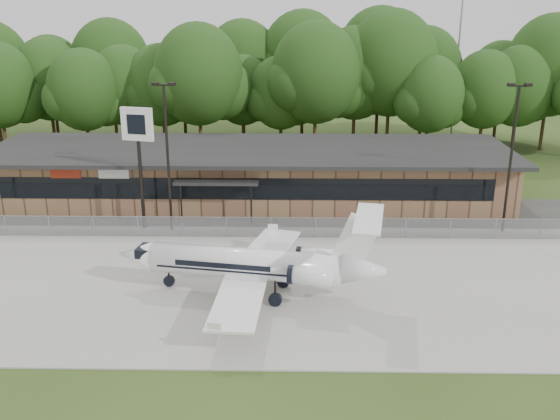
{
  "coord_description": "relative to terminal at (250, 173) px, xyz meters",
  "views": [
    {
      "loc": [
        3.35,
        -24.3,
        15.17
      ],
      "look_at": [
        2.66,
        12.0,
        3.03
      ],
      "focal_mm": 40.0,
      "sensor_mm": 36.0,
      "label": 1
    }
  ],
  "objects": [
    {
      "name": "apron",
      "position": [
        0.0,
        -15.94,
        -2.14
      ],
      "size": [
        64.0,
        18.0,
        0.08
      ],
      "primitive_type": "cube",
      "color": "#9E9B93",
      "rests_on": "ground"
    },
    {
      "name": "pole_sign",
      "position": [
        -6.99,
        -7.14,
        4.36
      ],
      "size": [
        2.23,
        0.77,
        8.54
      ],
      "rotation": [
        0.0,
        0.0,
        -0.24
      ],
      "color": "black",
      "rests_on": "ground"
    },
    {
      "name": "fence",
      "position": [
        0.0,
        -8.94,
        -1.4
      ],
      "size": [
        46.0,
        0.04,
        1.52
      ],
      "color": "gray",
      "rests_on": "ground"
    },
    {
      "name": "light_pole_right",
      "position": [
        18.0,
        -7.44,
        3.8
      ],
      "size": [
        1.55,
        0.3,
        10.23
      ],
      "color": "black",
      "rests_on": "ground"
    },
    {
      "name": "parking_lot",
      "position": [
        0.0,
        -4.44,
        -2.15
      ],
      "size": [
        50.0,
        9.0,
        0.06
      ],
      "primitive_type": "cube",
      "color": "#383835",
      "rests_on": "ground"
    },
    {
      "name": "business_jet",
      "position": [
        1.42,
        -17.58,
        -0.39
      ],
      "size": [
        14.86,
        13.33,
        5.01
      ],
      "rotation": [
        0.0,
        0.0,
        -0.17
      ],
      "color": "white",
      "rests_on": "ground"
    },
    {
      "name": "treeline",
      "position": [
        0.0,
        18.06,
        5.32
      ],
      "size": [
        72.0,
        12.0,
        15.0
      ],
      "primitive_type": null,
      "color": "#1B3D13",
      "rests_on": "ground"
    },
    {
      "name": "terminal",
      "position": [
        0.0,
        0.0,
        0.0
      ],
      "size": [
        41.0,
        11.65,
        4.3
      ],
      "color": "olive",
      "rests_on": "ground"
    },
    {
      "name": "light_pole_mid",
      "position": [
        -5.0,
        -7.44,
        3.8
      ],
      "size": [
        1.55,
        0.3,
        10.23
      ],
      "color": "black",
      "rests_on": "ground"
    },
    {
      "name": "ground",
      "position": [
        0.0,
        -23.94,
        -2.18
      ],
      "size": [
        160.0,
        160.0,
        0.0
      ],
      "primitive_type": "plane",
      "color": "#2B3F16",
      "rests_on": "ground"
    },
    {
      "name": "radio_mast",
      "position": [
        22.0,
        24.06,
        10.32
      ],
      "size": [
        0.2,
        0.2,
        25.0
      ],
      "primitive_type": "cylinder",
      "color": "gray",
      "rests_on": "ground"
    }
  ]
}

